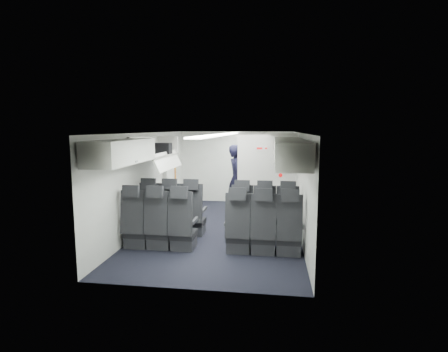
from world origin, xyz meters
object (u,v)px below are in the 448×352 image
(boarding_door, at_px, (170,176))
(seat_row_front, at_px, (218,217))
(seat_row_mid, at_px, (210,230))
(flight_attendant, at_px, (236,179))
(carry_on_bag, at_px, (162,149))
(galley_unit, at_px, (267,173))

(boarding_door, bearing_deg, seat_row_front, -51.84)
(seat_row_mid, distance_m, flight_attendant, 3.02)
(seat_row_mid, relative_size, carry_on_bag, 7.94)
(seat_row_front, bearing_deg, galley_unit, 73.72)
(seat_row_mid, xyz_separation_m, boarding_door, (-1.64, 2.99, 0.55))
(galley_unit, height_order, carry_on_bag, carry_on_bag)
(flight_attendant, bearing_deg, galley_unit, -46.83)
(boarding_door, relative_size, flight_attendant, 1.02)
(seat_row_mid, xyz_separation_m, flight_attendant, (0.17, 2.97, 0.51))
(seat_row_front, xyz_separation_m, carry_on_bag, (-1.37, 0.57, 1.39))
(seat_row_front, xyz_separation_m, flight_attendant, (0.17, 2.07, 0.51))
(galley_unit, bearing_deg, seat_row_front, -106.28)
(galley_unit, height_order, boarding_door, galley_unit)
(seat_row_front, distance_m, flight_attendant, 2.14)
(boarding_door, xyz_separation_m, flight_attendant, (1.81, -0.01, -0.04))
(flight_attendant, bearing_deg, seat_row_front, 161.86)
(galley_unit, xyz_separation_m, carry_on_bag, (-2.32, -2.68, 0.85))
(carry_on_bag, bearing_deg, flight_attendant, 43.08)
(seat_row_mid, bearing_deg, boarding_door, 118.77)
(seat_row_front, bearing_deg, carry_on_bag, 157.33)
(flight_attendant, height_order, carry_on_bag, carry_on_bag)
(galley_unit, bearing_deg, seat_row_mid, -102.88)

